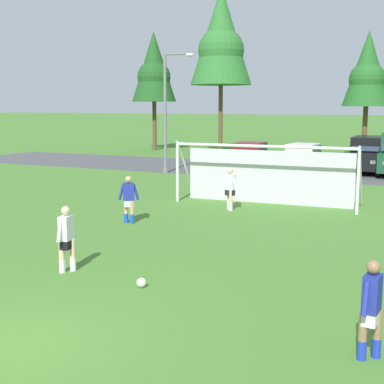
% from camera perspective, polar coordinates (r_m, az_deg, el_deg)
% --- Properties ---
extents(ground_plane, '(400.00, 400.00, 0.00)m').
position_cam_1_polar(ground_plane, '(22.88, 8.00, -1.13)').
color(ground_plane, '#477A2D').
extents(parking_lot_strip, '(52.00, 8.40, 0.01)m').
position_cam_1_polar(parking_lot_strip, '(33.70, 13.58, 2.01)').
color(parking_lot_strip, '#4C4C51').
rests_on(parking_lot_strip, ground).
extents(soccer_ball, '(0.22, 0.22, 0.22)m').
position_cam_1_polar(soccer_ball, '(12.36, -5.34, -9.47)').
color(soccer_ball, white).
rests_on(soccer_ball, ground).
extents(soccer_goal, '(7.50, 2.28, 2.57)m').
position_cam_1_polar(soccer_goal, '(22.36, 7.90, 1.99)').
color(soccer_goal, white).
rests_on(soccer_goal, ground).
extents(player_striker_near, '(0.70, 0.41, 1.64)m').
position_cam_1_polar(player_striker_near, '(18.77, -6.67, -0.80)').
color(player_striker_near, tan).
rests_on(player_striker_near, ground).
extents(player_midfield_center, '(0.35, 0.73, 1.64)m').
position_cam_1_polar(player_midfield_center, '(9.28, 18.33, -11.69)').
color(player_midfield_center, '#936B4C').
rests_on(player_midfield_center, ground).
extents(player_defender_far, '(0.30, 0.75, 1.64)m').
position_cam_1_polar(player_defender_far, '(13.57, -13.05, -4.84)').
color(player_defender_far, beige).
rests_on(player_defender_far, ground).
extents(player_winger_left, '(0.71, 0.36, 1.64)m').
position_cam_1_polar(player_winger_left, '(21.01, 4.02, 0.30)').
color(player_winger_left, beige).
rests_on(player_winger_left, ground).
extents(parked_car_slot_far_left, '(2.14, 4.25, 1.72)m').
position_cam_1_polar(parked_car_slot_far_left, '(34.22, 6.08, 3.79)').
color(parked_car_slot_far_left, maroon).
rests_on(parked_car_slot_far_left, ground).
extents(parked_car_slot_left, '(2.23, 4.30, 1.72)m').
position_cam_1_polar(parked_car_slot_left, '(33.46, 11.57, 3.54)').
color(parked_car_slot_left, silver).
rests_on(parked_car_slot_left, ground).
extents(parked_car_slot_center_left, '(2.21, 4.64, 2.16)m').
position_cam_1_polar(parked_car_slot_center_left, '(34.33, 18.01, 3.81)').
color(parked_car_slot_center_left, black).
rests_on(parked_car_slot_center_left, ground).
extents(tree_left_edge, '(3.90, 3.90, 10.41)m').
position_cam_1_polar(tree_left_edge, '(49.10, -4.03, 12.77)').
color(tree_left_edge, brown).
rests_on(tree_left_edge, ground).
extents(tree_mid_left, '(5.14, 5.14, 13.71)m').
position_cam_1_polar(tree_mid_left, '(46.92, 3.09, 15.75)').
color(tree_mid_left, brown).
rests_on(tree_mid_left, ground).
extents(tree_center_back, '(3.55, 3.55, 9.46)m').
position_cam_1_polar(tree_center_back, '(42.97, 17.99, 11.99)').
color(tree_center_back, brown).
rests_on(tree_center_back, ground).
extents(street_lamp, '(2.00, 0.32, 7.05)m').
position_cam_1_polar(street_lamp, '(32.41, -2.55, 8.47)').
color(street_lamp, slate).
rests_on(street_lamp, ground).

